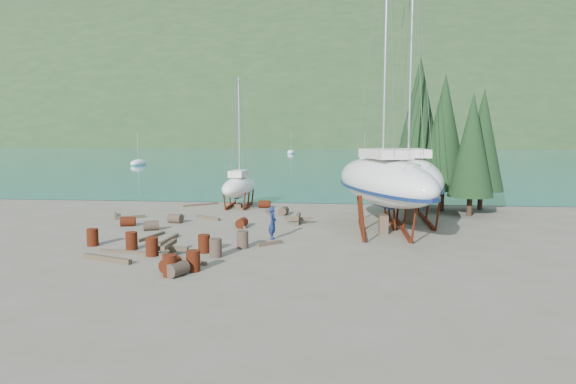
# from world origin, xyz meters

# --- Properties ---
(ground) EXTENTS (600.00, 600.00, 0.00)m
(ground) POSITION_xyz_m (0.00, 0.00, 0.00)
(ground) COLOR #5C5848
(ground) RESTS_ON ground
(bay_water) EXTENTS (700.00, 700.00, 0.00)m
(bay_water) POSITION_xyz_m (0.00, 315.00, 0.01)
(bay_water) COLOR #176176
(bay_water) RESTS_ON ground
(far_hill) EXTENTS (800.00, 360.00, 110.00)m
(far_hill) POSITION_xyz_m (0.00, 320.00, 0.00)
(far_hill) COLOR #1E361B
(far_hill) RESTS_ON ground
(far_house_left) EXTENTS (6.60, 5.60, 5.60)m
(far_house_left) POSITION_xyz_m (-60.00, 190.00, 2.92)
(far_house_left) COLOR beige
(far_house_left) RESTS_ON ground
(far_house_center) EXTENTS (6.60, 5.60, 5.60)m
(far_house_center) POSITION_xyz_m (-20.00, 190.00, 2.92)
(far_house_center) COLOR beige
(far_house_center) RESTS_ON ground
(far_house_right) EXTENTS (6.60, 5.60, 5.60)m
(far_house_right) POSITION_xyz_m (30.00, 190.00, 2.92)
(far_house_right) COLOR beige
(far_house_right) RESTS_ON ground
(cypress_near_right) EXTENTS (3.60, 3.60, 10.00)m
(cypress_near_right) POSITION_xyz_m (12.50, 12.00, 5.79)
(cypress_near_right) COLOR black
(cypress_near_right) RESTS_ON ground
(cypress_mid_right) EXTENTS (3.06, 3.06, 8.50)m
(cypress_mid_right) POSITION_xyz_m (14.00, 10.00, 4.92)
(cypress_mid_right) COLOR black
(cypress_mid_right) RESTS_ON ground
(cypress_back_left) EXTENTS (4.14, 4.14, 11.50)m
(cypress_back_left) POSITION_xyz_m (11.00, 14.00, 6.66)
(cypress_back_left) COLOR black
(cypress_back_left) RESTS_ON ground
(cypress_far_right) EXTENTS (3.24, 3.24, 9.00)m
(cypress_far_right) POSITION_xyz_m (15.50, 13.00, 5.21)
(cypress_far_right) COLOR black
(cypress_far_right) RESTS_ON ground
(moored_boat_left) EXTENTS (2.00, 5.00, 6.05)m
(moored_boat_left) POSITION_xyz_m (-30.00, 60.00, 0.39)
(moored_boat_left) COLOR white
(moored_boat_left) RESTS_ON ground
(moored_boat_mid) EXTENTS (2.00, 5.00, 6.05)m
(moored_boat_mid) POSITION_xyz_m (10.00, 80.00, 0.39)
(moored_boat_mid) COLOR white
(moored_boat_mid) RESTS_ON ground
(moored_boat_far) EXTENTS (2.00, 5.00, 6.05)m
(moored_boat_far) POSITION_xyz_m (-8.00, 110.00, 0.39)
(moored_boat_far) COLOR white
(moored_boat_far) RESTS_ON ground
(large_sailboat_near) EXTENTS (6.91, 12.26, 18.55)m
(large_sailboat_near) POSITION_xyz_m (7.55, 3.74, 2.99)
(large_sailboat_near) COLOR white
(large_sailboat_near) RESTS_ON ground
(large_sailboat_far) EXTENTS (4.17, 11.59, 17.98)m
(large_sailboat_far) POSITION_xyz_m (9.45, 7.15, 2.94)
(large_sailboat_far) COLOR white
(large_sailboat_far) RESTS_ON ground
(small_sailboat_shore) EXTENTS (2.53, 6.32, 9.87)m
(small_sailboat_shore) POSITION_xyz_m (-2.71, 12.47, 1.64)
(small_sailboat_shore) COLOR white
(small_sailboat_shore) RESTS_ON ground
(worker) EXTENTS (0.48, 0.68, 1.78)m
(worker) POSITION_xyz_m (1.43, 0.85, 0.89)
(worker) COLOR navy
(worker) RESTS_ON ground
(drum_1) EXTENTS (0.91, 1.04, 0.58)m
(drum_1) POSITION_xyz_m (-1.46, -6.64, 0.29)
(drum_1) COLOR #2D2823
(drum_1) RESTS_ON ground
(drum_2) EXTENTS (1.00, 0.79, 0.58)m
(drum_2) POSITION_xyz_m (-7.99, 3.82, 0.29)
(drum_2) COLOR #5E2610
(drum_2) RESTS_ON ground
(drum_3) EXTENTS (0.58, 0.58, 0.88)m
(drum_3) POSITION_xyz_m (-1.03, -5.85, 0.44)
(drum_3) COLOR #5E2610
(drum_3) RESTS_ON ground
(drum_4) EXTENTS (0.88, 0.58, 0.58)m
(drum_4) POSITION_xyz_m (-0.70, 12.23, 0.29)
(drum_4) COLOR #5E2610
(drum_4) RESTS_ON ground
(drum_5) EXTENTS (0.58, 0.58, 0.88)m
(drum_5) POSITION_xyz_m (-0.69, -3.39, 0.44)
(drum_5) COLOR #2D2823
(drum_5) RESTS_ON ground
(drum_6) EXTENTS (0.67, 0.94, 0.58)m
(drum_6) POSITION_xyz_m (-0.89, 4.06, 0.29)
(drum_6) COLOR #5E2610
(drum_6) RESTS_ON ground
(drum_7) EXTENTS (0.58, 0.58, 0.88)m
(drum_7) POSITION_xyz_m (-1.76, -6.69, 0.44)
(drum_7) COLOR #5E2610
(drum_7) RESTS_ON ground
(drum_8) EXTENTS (0.58, 0.58, 0.88)m
(drum_8) POSITION_xyz_m (-7.54, -1.65, 0.44)
(drum_8) COLOR #5E2610
(drum_8) RESTS_ON ground
(drum_9) EXTENTS (0.99, 0.77, 0.58)m
(drum_9) POSITION_xyz_m (-5.43, 5.20, 0.29)
(drum_9) COLOR #2D2823
(drum_9) RESTS_ON ground
(drum_10) EXTENTS (0.58, 0.58, 0.88)m
(drum_10) POSITION_xyz_m (-3.72, -3.45, 0.44)
(drum_10) COLOR #5E2610
(drum_10) RESTS_ON ground
(drum_11) EXTENTS (0.70, 0.96, 0.58)m
(drum_11) POSITION_xyz_m (1.12, 9.08, 0.29)
(drum_11) COLOR #2D2823
(drum_11) RESTS_ON ground
(drum_12) EXTENTS (0.85, 1.03, 0.58)m
(drum_12) POSITION_xyz_m (-1.98, -5.95, 0.29)
(drum_12) COLOR #5E2610
(drum_12) RESTS_ON ground
(drum_13) EXTENTS (0.58, 0.58, 0.88)m
(drum_13) POSITION_xyz_m (-5.20, -2.28, 0.44)
(drum_13) COLOR #5E2610
(drum_13) RESTS_ON ground
(drum_14) EXTENTS (0.58, 0.58, 0.88)m
(drum_14) POSITION_xyz_m (-1.46, -2.56, 0.44)
(drum_14) COLOR #5E2610
(drum_14) RESTS_ON ground
(drum_15) EXTENTS (1.05, 0.91, 0.58)m
(drum_15) POSITION_xyz_m (-6.06, 2.65, 0.29)
(drum_15) COLOR #2D2823
(drum_15) RESTS_ON ground
(drum_17) EXTENTS (0.58, 0.58, 0.88)m
(drum_17) POSITION_xyz_m (0.22, -1.46, 0.44)
(drum_17) COLOR #2D2823
(drum_17) RESTS_ON ground
(timber_0) EXTENTS (2.37, 1.94, 0.14)m
(timber_0) POSITION_xyz_m (-5.93, 13.03, 0.07)
(timber_0) COLOR brown
(timber_0) RESTS_ON ground
(timber_2) EXTENTS (1.76, 1.26, 0.19)m
(timber_2) POSITION_xyz_m (-9.00, 6.53, 0.09)
(timber_2) COLOR brown
(timber_2) RESTS_ON ground
(timber_3) EXTENTS (3.23, 0.59, 0.15)m
(timber_3) POSITION_xyz_m (-4.94, -3.12, 0.07)
(timber_3) COLOR brown
(timber_3) RESTS_ON ground
(timber_5) EXTENTS (2.65, 1.59, 0.16)m
(timber_5) POSITION_xyz_m (-2.03, -4.22, 0.08)
(timber_5) COLOR brown
(timber_5) RESTS_ON ground
(timber_6) EXTENTS (0.71, 1.63, 0.19)m
(timber_6) POSITION_xyz_m (-0.01, 9.51, 0.10)
(timber_6) COLOR brown
(timber_6) RESTS_ON ground
(timber_7) EXTENTS (1.19, 1.11, 0.17)m
(timber_7) POSITION_xyz_m (1.47, -0.57, 0.09)
(timber_7) COLOR brown
(timber_7) RESTS_ON ground
(timber_8) EXTENTS (1.94, 1.39, 0.19)m
(timber_8) POSITION_xyz_m (-3.73, 6.83, 0.09)
(timber_8) COLOR brown
(timber_8) RESTS_ON ground
(timber_9) EXTENTS (1.86, 2.24, 0.15)m
(timber_9) POSITION_xyz_m (-3.42, 13.13, 0.08)
(timber_9) COLOR brown
(timber_9) RESTS_ON ground
(timber_10) EXTENTS (0.99, 2.39, 0.16)m
(timber_10) POSITION_xyz_m (-1.06, 4.76, 0.08)
(timber_10) COLOR brown
(timber_10) RESTS_ON ground
(timber_11) EXTENTS (0.73, 2.47, 0.15)m
(timber_11) POSITION_xyz_m (-5.27, 0.53, 0.08)
(timber_11) COLOR brown
(timber_11) RESTS_ON ground
(timber_12) EXTENTS (0.32, 2.56, 0.17)m
(timber_12) POSITION_xyz_m (-4.06, -0.15, 0.08)
(timber_12) COLOR brown
(timber_12) RESTS_ON ground
(timber_15) EXTENTS (0.81, 2.77, 0.15)m
(timber_15) POSITION_xyz_m (-5.62, 6.76, 0.07)
(timber_15) COLOR brown
(timber_15) RESTS_ON ground
(timber_16) EXTENTS (2.65, 1.18, 0.23)m
(timber_16) POSITION_xyz_m (-5.37, -4.64, 0.11)
(timber_16) COLOR brown
(timber_16) RESTS_ON ground
(timber_17) EXTENTS (1.06, 2.08, 0.16)m
(timber_17) POSITION_xyz_m (-10.33, 7.26, 0.08)
(timber_17) COLOR brown
(timber_17) RESTS_ON ground
(timber_pile_fore) EXTENTS (1.80, 1.80, 0.60)m
(timber_pile_fore) POSITION_xyz_m (-2.99, -3.16, 0.30)
(timber_pile_fore) COLOR brown
(timber_pile_fore) RESTS_ON ground
(timber_pile_aft) EXTENTS (1.80, 1.80, 0.60)m
(timber_pile_aft) POSITION_xyz_m (2.42, 5.85, 0.30)
(timber_pile_aft) COLOR brown
(timber_pile_aft) RESTS_ON ground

